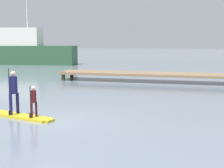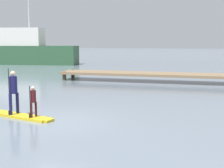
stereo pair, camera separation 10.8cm
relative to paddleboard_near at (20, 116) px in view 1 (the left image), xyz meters
The scene contains 6 objects.
ground_plane 1.56m from the paddleboard_near, ahead, with size 240.00×240.00×0.00m, color slate.
paddleboard_near is the anchor object (origin of this frame).
paddler_adult 1.08m from the paddleboard_near, 166.18° to the left, with size 0.37×0.52×1.83m.
paddler_child_solo 1.03m from the paddleboard_near, 15.77° to the right, with size 0.26×0.40×1.22m.
fishing_boat_white_large 30.29m from the paddleboard_near, 120.41° to the left, with size 14.25×5.18×12.58m.
floating_dock 12.93m from the paddleboard_near, 75.59° to the left, with size 13.50×2.30×0.65m.
Camera 1 is at (5.19, -11.08, 2.98)m, focal length 52.31 mm.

